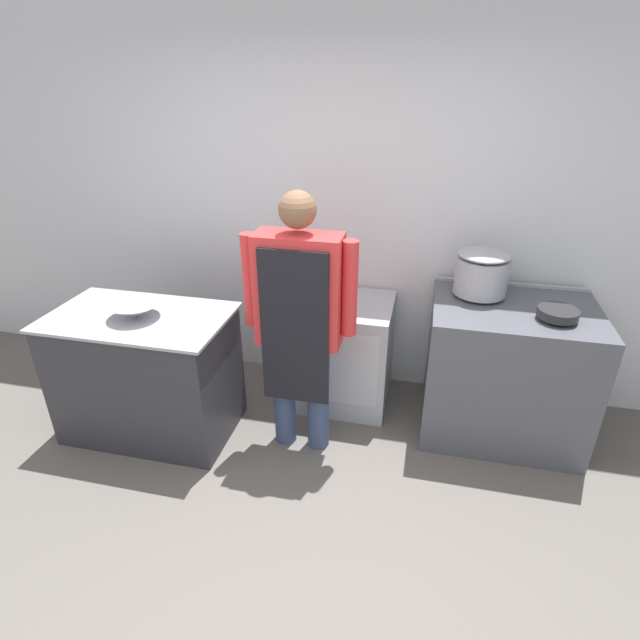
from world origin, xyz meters
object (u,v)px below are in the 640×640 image
Objects in this scene: stove at (505,370)px; person_cook at (299,313)px; mixing_bowl at (136,310)px; stock_pot at (482,272)px; saute_pan at (558,313)px; fridge_unit at (346,352)px.

person_cook is at bearing -160.21° from stove.
stock_pot is at bearing 18.13° from mixing_bowl.
person_cook reaches higher than stock_pot.
fridge_unit is at bearing 169.49° from saute_pan.
fridge_unit is at bearing 28.28° from mixing_bowl.
stove is 0.68m from stock_pot.
mixing_bowl is (-1.22, -0.66, 0.52)m from fridge_unit.
stove is at bearing 19.79° from person_cook.
stove is at bearing 13.31° from mixing_bowl.
mixing_bowl is at bearing -151.72° from fridge_unit.
fridge_unit is 1.44m from saute_pan.
stock_pot reaches higher than mixing_bowl.
person_cook is (-0.19, -0.57, 0.57)m from fridge_unit.
stove is 3.14× the size of mixing_bowl.
person_cook reaches higher than fridge_unit.
person_cook reaches higher than saute_pan.
fridge_unit is at bearing 71.67° from person_cook.
fridge_unit is 2.37× the size of stock_pot.
stove is at bearing -30.54° from stock_pot.
mixing_bowl is at bearing -175.26° from person_cook.
fridge_unit is 0.83m from person_cook.
stove is 1.45m from person_cook.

